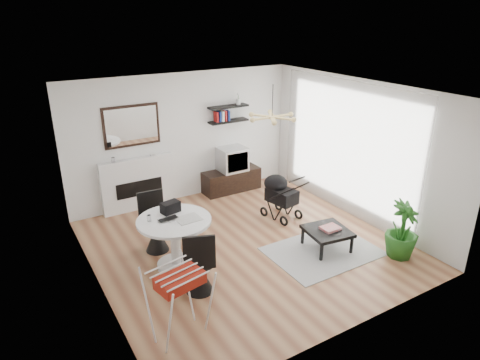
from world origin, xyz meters
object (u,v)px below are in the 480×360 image
stroller (280,198)px  coffee_table (327,232)px  dining_table (175,236)px  potted_plant (402,230)px  fireplace (137,178)px  tv_console (231,180)px  drying_rack (179,303)px  crt_tv (232,159)px

stroller → coffee_table: bearing=-102.3°
dining_table → potted_plant: size_ratio=1.19×
fireplace → coffee_table: fireplace is taller
tv_console → drying_rack: (-2.89, -3.75, 0.26)m
fireplace → drying_rack: size_ratio=2.23×
crt_tv → potted_plant: (1.00, -3.87, -0.27)m
crt_tv → dining_table: size_ratio=0.52×
potted_plant → crt_tv: bearing=104.5°
fireplace → tv_console: 2.16m
stroller → potted_plant: size_ratio=0.97×
tv_console → stroller: 1.65m
dining_table → stroller: bearing=13.9°
drying_rack → stroller: (3.06, 2.11, -0.10)m
fireplace → dining_table: (-0.21, -2.41, -0.13)m
drying_rack → potted_plant: potted_plant is taller
tv_console → drying_rack: drying_rack is taller
tv_console → fireplace: bearing=175.5°
fireplace → crt_tv: size_ratio=3.59×
fireplace → drying_rack: 3.99m
coffee_table → potted_plant: bearing=-42.0°
tv_console → stroller: (0.16, -1.63, 0.16)m
drying_rack → potted_plant: (3.91, -0.13, -0.02)m
dining_table → fireplace: bearing=85.1°
crt_tv → drying_rack: 4.75m
tv_console → crt_tv: (0.02, -0.00, 0.51)m
crt_tv → tv_console: bearing=170.9°
drying_rack → stroller: 3.72m
crt_tv → potted_plant: size_ratio=0.62×
fireplace → dining_table: fireplace is taller
dining_table → stroller: (2.47, 0.61, -0.15)m
drying_rack → crt_tv: bearing=40.3°
dining_table → potted_plant: (3.33, -1.63, -0.07)m
crt_tv → potted_plant: 4.01m
potted_plant → drying_rack: bearing=178.1°
fireplace → tv_console: bearing=-4.5°
fireplace → stroller: fireplace is taller
stroller → potted_plant: (0.86, -2.24, 0.08)m
dining_table → tv_console: bearing=44.2°
coffee_table → tv_console: bearing=92.4°
dining_table → coffee_table: bearing=-18.7°
stroller → coffee_table: stroller is taller
coffee_table → potted_plant: size_ratio=0.81×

